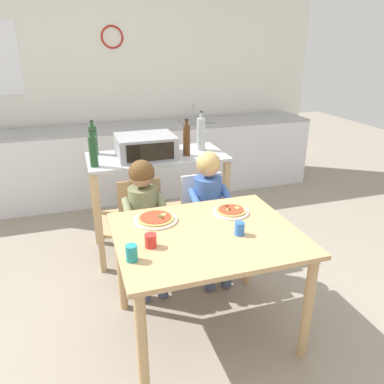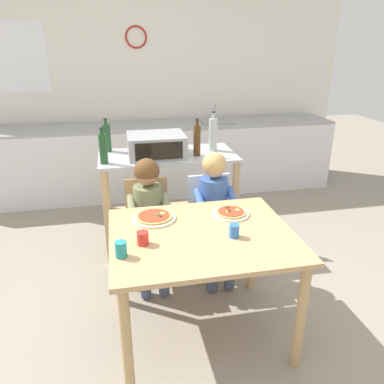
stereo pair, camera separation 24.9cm
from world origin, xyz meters
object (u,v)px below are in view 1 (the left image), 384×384
at_px(kitchen_island_cart, 158,187).
at_px(child_in_olive_shirt, 145,210).
at_px(bottle_slim_sauce, 187,140).
at_px(toaster_oven, 146,146).
at_px(drinking_cup_red, 151,241).
at_px(bottle_clear_vinegar, 201,134).
at_px(dining_chair_right, 205,217).
at_px(pizza_plate_cream, 156,219).
at_px(dining_chair_left, 143,224).
at_px(pizza_plate_white, 231,211).
at_px(child_in_blue_striped_shirt, 210,202).
at_px(bottle_squat_spirits, 93,151).
at_px(bottle_tall_green_wine, 93,140).
at_px(drinking_cup_teal, 132,253).
at_px(drinking_cup_blue, 240,229).
at_px(dining_table, 207,248).

distance_m(kitchen_island_cart, child_in_olive_shirt, 0.60).
relative_size(kitchen_island_cart, bottle_slim_sauce, 3.76).
height_order(toaster_oven, drinking_cup_red, toaster_oven).
distance_m(bottle_clear_vinegar, dining_chair_right, 0.78).
height_order(dining_chair_right, drinking_cup_red, drinking_cup_red).
bearing_deg(pizza_plate_cream, dining_chair_left, 90.04).
height_order(kitchen_island_cart, pizza_plate_white, kitchen_island_cart).
bearing_deg(child_in_olive_shirt, child_in_blue_striped_shirt, -2.49).
relative_size(toaster_oven, pizza_plate_cream, 1.69).
distance_m(bottle_squat_spirits, pizza_plate_cream, 0.88).
xyz_separation_m(bottle_tall_green_wine, pizza_plate_white, (0.80, -1.18, -0.27)).
height_order(bottle_clear_vinegar, drinking_cup_red, bottle_clear_vinegar).
relative_size(drinking_cup_red, drinking_cup_teal, 0.86).
relative_size(bottle_slim_sauce, drinking_cup_blue, 3.92).
relative_size(toaster_oven, pizza_plate_white, 1.98).
height_order(bottle_squat_spirits, bottle_clear_vinegar, bottle_clear_vinegar).
bearing_deg(pizza_plate_white, bottle_squat_spirits, 135.26).
height_order(bottle_squat_spirits, bottle_slim_sauce, bottle_slim_sauce).
relative_size(drinking_cup_red, drinking_cup_blue, 0.96).
height_order(toaster_oven, child_in_blue_striped_shirt, toaster_oven).
height_order(bottle_slim_sauce, child_in_olive_shirt, bottle_slim_sauce).
distance_m(dining_chair_left, drinking_cup_blue, 0.99).
bearing_deg(child_in_olive_shirt, drinking_cup_blue, -58.42).
bearing_deg(drinking_cup_teal, child_in_blue_striped_shirt, 46.73).
height_order(bottle_slim_sauce, dining_chair_left, bottle_slim_sauce).
xyz_separation_m(pizza_plate_cream, drinking_cup_red, (-0.10, -0.31, 0.03)).
bearing_deg(bottle_tall_green_wine, dining_table, -68.51).
relative_size(kitchen_island_cart, drinking_cup_blue, 14.72).
distance_m(pizza_plate_cream, pizza_plate_white, 0.51).
bearing_deg(dining_chair_left, bottle_clear_vinegar, 36.56).
xyz_separation_m(bottle_slim_sauce, dining_chair_right, (0.04, -0.37, -0.56)).
height_order(bottle_squat_spirits, drinking_cup_teal, bottle_squat_spirits).
xyz_separation_m(kitchen_island_cart, dining_chair_right, (0.28, -0.45, -0.13)).
height_order(dining_chair_right, child_in_olive_shirt, child_in_olive_shirt).
height_order(bottle_clear_vinegar, pizza_plate_cream, bottle_clear_vinegar).
distance_m(child_in_olive_shirt, pizza_plate_cream, 0.39).
bearing_deg(bottle_clear_vinegar, kitchen_island_cart, -173.53).
distance_m(drinking_cup_red, drinking_cup_blue, 0.54).
distance_m(pizza_plate_white, drinking_cup_red, 0.67).
height_order(dining_table, child_in_blue_striped_shirt, child_in_blue_striped_shirt).
bearing_deg(drinking_cup_red, pizza_plate_cream, 72.69).
relative_size(bottle_slim_sauce, drinking_cup_red, 4.10).
height_order(kitchen_island_cart, drinking_cup_teal, kitchen_island_cart).
bearing_deg(toaster_oven, dining_chair_right, -48.79).
bearing_deg(drinking_cup_teal, drinking_cup_blue, 7.60).
bearing_deg(bottle_slim_sauce, bottle_clear_vinegar, 36.42).
bearing_deg(pizza_plate_white, pizza_plate_cream, 175.58).
relative_size(kitchen_island_cart, toaster_oven, 2.46).
height_order(bottle_clear_vinegar, drinking_cup_blue, bottle_clear_vinegar).
xyz_separation_m(bottle_clear_vinegar, pizza_plate_white, (-0.14, -1.02, -0.30)).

